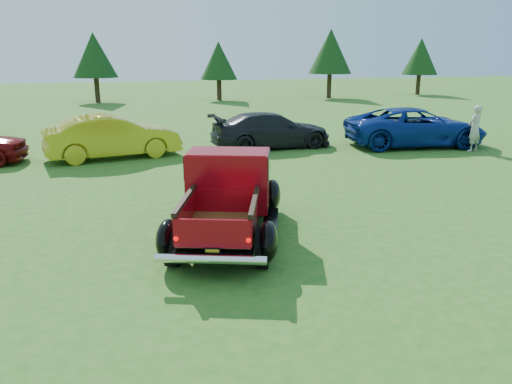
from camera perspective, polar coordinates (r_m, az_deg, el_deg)
The scene contains 10 objects.
ground at distance 9.32m, azimuth 0.02°, elevation -6.38°, with size 120.00×120.00×0.00m, color #255F1B.
tree_mid_left at distance 39.29m, azimuth -18.00°, elevation 14.65°, with size 3.20×3.20×5.00m.
tree_mid_right at distance 39.21m, azimuth -4.29°, elevation 14.73°, with size 2.82×2.82×4.40m.
tree_east at distance 41.63m, azimuth 8.50°, elevation 15.60°, with size 3.46×3.46×5.40m.
tree_far_east at distance 46.96m, azimuth 18.29°, elevation 14.48°, with size 3.07×3.07×4.80m.
pickup_truck at distance 9.98m, azimuth -3.11°, elevation -0.16°, with size 3.26×4.73×1.65m.
show_car_yellow at distance 17.85m, azimuth -16.07°, elevation 6.09°, with size 1.56×4.48×1.48m, color gold.
show_car_grey at distance 19.15m, azimuth 1.75°, elevation 7.09°, with size 1.88×4.62×1.34m, color black.
show_car_blue at distance 20.43m, azimuth 17.75°, elevation 7.09°, with size 2.46×5.33×1.48m, color navy.
spectator at distance 20.04m, azimuth 23.72°, elevation 6.66°, with size 0.61×0.40×1.68m, color #B4AF9C.
Camera 1 is at (-2.48, -8.28, 3.47)m, focal length 35.00 mm.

